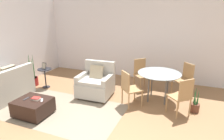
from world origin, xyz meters
The scene contains 17 objects.
wall_back centered at (0.00, 3.93, 1.38)m, with size 12.00×0.06×2.75m.
wall_left centered at (-3.17, 1.50, 1.38)m, with size 0.06×12.00×2.75m.
area_rug centered at (-0.92, 0.95, 0.00)m, with size 2.93×1.74×0.01m.
armchair centered at (-0.49, 2.01, 0.36)m, with size 0.91×0.86×0.93m.
ottoman centered at (-1.34, 0.53, 0.21)m, with size 0.74×0.65×0.38m.
book_stack centered at (-1.27, 0.57, 0.41)m, with size 0.19×0.15×0.05m.
tv_remote_primary centered at (-1.13, 0.59, 0.39)m, with size 0.13×0.16×0.01m.
tv_remote_secondary centered at (-1.51, 0.52, 0.39)m, with size 0.04×0.17×0.01m.
potted_plant centered at (-2.69, 1.97, 0.23)m, with size 0.32×0.32×1.04m.
side_table centered at (-2.18, 1.97, 0.41)m, with size 0.41×0.41×0.59m.
picture_frame centered at (-2.18, 1.97, 0.69)m, with size 0.15×0.07×0.19m.
dining_table centered at (1.14, 2.38, 0.67)m, with size 1.09×1.09×0.76m.
dining_chair_near_left centered at (0.52, 1.77, 0.52)m, with size 0.59×0.59×0.90m.
dining_chair_near_right centered at (1.75, 1.77, 0.52)m, with size 0.59×0.59×0.90m.
dining_chair_far_left centered at (0.52, 2.99, 0.52)m, with size 0.59×0.59×0.90m.
dining_chair_far_right centered at (1.75, 2.99, 0.52)m, with size 0.59×0.59×0.90m.
potted_plant_small centered at (2.05, 2.09, 0.16)m, with size 0.23×0.23×0.63m.
Camera 1 is at (1.82, -2.55, 2.37)m, focal length 32.00 mm.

